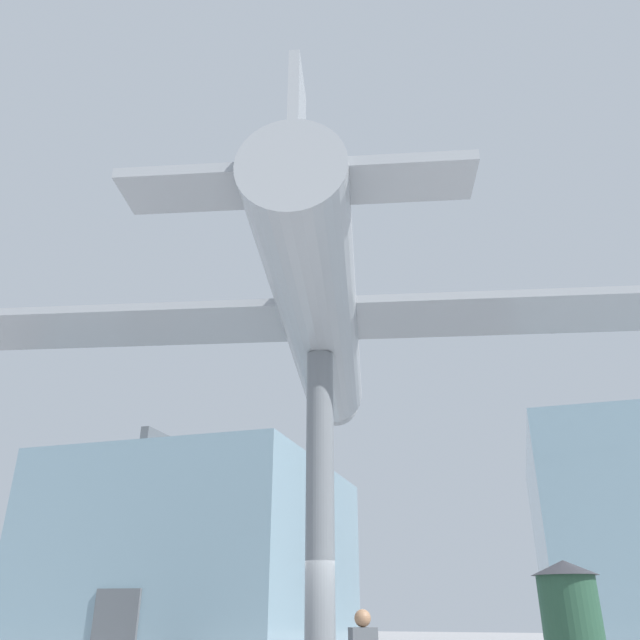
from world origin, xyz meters
TOP-DOWN VIEW (x-y plane):
  - glass_pavilion_left at (-10.31, 15.88)m, footprint 11.52×13.51m
  - support_pylon_central at (0.00, 0.00)m, footprint 0.58×0.58m
  - suspended_airplane at (-0.03, 0.12)m, footprint 17.40×12.52m
  - info_kiosk at (4.40, -0.27)m, footprint 1.10×1.10m

SIDE VIEW (x-z plane):
  - info_kiosk at x=4.40m, z-range 0.03..2.45m
  - support_pylon_central at x=0.00m, z-range 0.00..6.77m
  - glass_pavilion_left at x=-10.31m, z-range -0.29..8.12m
  - suspended_airplane at x=-0.03m, z-range 6.00..9.28m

